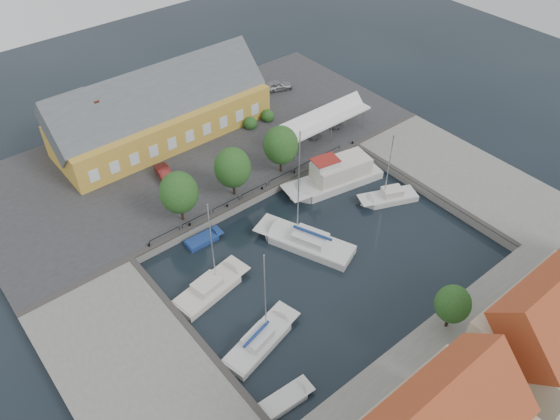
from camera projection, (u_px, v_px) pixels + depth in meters
The scene contains 19 objects.
ground at pixel (315, 249), 58.44m from camera, with size 140.00×140.00×0.00m, color black.
north_quay at pixel (198, 149), 71.50m from camera, with size 56.00×26.00×1.00m, color #2D2D30.
west_quay at pixel (139, 374), 46.52m from camera, with size 12.00×24.00×1.00m, color slate.
east_quay at pixel (459, 175), 67.37m from camera, with size 12.00×24.00×1.00m, color slate.
south_bank at pixel (482, 383), 45.89m from camera, with size 56.00×14.00×1.00m, color slate.
quay_edge_fittings at pixel (287, 219), 60.51m from camera, with size 56.00×24.72×0.40m.
warehouse at pixel (156, 113), 70.79m from camera, with size 28.56×14.00×9.55m.
tent_canopy at pixel (322, 119), 71.08m from camera, with size 14.00×4.00×2.83m.
quay_trees at pixel (233, 168), 61.25m from camera, with size 18.20×4.20×6.30m.
car_silver at pixel (277, 85), 81.76m from camera, with size 1.84×4.58×1.56m, color #94979B.
car_red at pixel (165, 174), 65.51m from camera, with size 1.47×4.21×1.39m, color #5D1615.
center_sailboat at pixel (306, 243), 58.62m from camera, with size 7.20×11.34×14.87m.
trawler at pixel (336, 177), 66.22m from camera, with size 13.12×5.98×5.00m.
east_boat_b at pixel (389, 198), 64.38m from camera, with size 7.35×4.88×9.86m.
west_boat_b at pixel (210, 289), 53.92m from camera, with size 8.67×4.23×11.41m.
west_boat_d at pixel (260, 341), 49.29m from camera, with size 8.81×4.46×11.40m.
launch_sw at pixel (286, 400), 45.16m from camera, with size 4.90×2.10×0.98m.
launch_nw at pixel (204, 240), 59.34m from camera, with size 4.31×1.80×0.88m.
townhouses at pixel (539, 352), 41.98m from camera, with size 36.30×8.50×12.00m.
Camera 1 is at (-28.87, -29.47, 41.77)m, focal length 35.00 mm.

